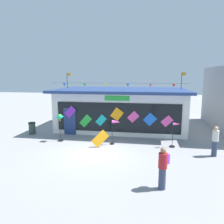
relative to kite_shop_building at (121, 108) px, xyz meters
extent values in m
plane|color=gray|center=(-0.74, -6.06, -1.68)|extent=(80.00, 80.00, 0.00)
cube|color=silver|center=(0.00, 0.06, -0.12)|extent=(9.89, 5.27, 3.11)
cube|color=navy|center=(0.00, -0.38, 1.54)|extent=(10.29, 6.15, 0.20)
cube|color=silver|center=(0.00, -2.62, 1.12)|extent=(9.10, 0.08, 0.52)
cube|color=green|center=(0.00, -2.65, 1.12)|extent=(1.78, 0.04, 0.37)
cube|color=black|center=(0.00, -2.61, -0.27)|extent=(8.90, 0.06, 2.11)
cube|color=navy|center=(-3.56, -2.61, -0.68)|extent=(0.90, 0.07, 2.00)
cube|color=purple|center=(-3.47, -2.67, 0.05)|extent=(0.92, 0.03, 0.93)
cube|color=green|center=(-2.32, -2.67, -0.59)|extent=(0.98, 0.03, 1.01)
cube|color=#19B7BC|center=(-1.16, -2.67, -0.50)|extent=(0.86, 0.03, 0.88)
cube|color=orange|center=(0.00, -2.67, -0.02)|extent=(0.98, 0.03, 1.01)
cube|color=#EA4CA3|center=(1.16, -2.67, -0.17)|extent=(0.86, 0.03, 0.86)
cube|color=blue|center=(2.32, -2.67, -0.32)|extent=(0.97, 0.03, 0.98)
cube|color=#EA4CA3|center=(3.48, -2.67, -0.40)|extent=(0.87, 0.03, 0.86)
cylinder|color=black|center=(0.00, -2.83, 2.18)|extent=(9.50, 0.01, 0.01)
cone|color=blue|center=(-3.79, -2.83, 2.04)|extent=(0.20, 0.20, 0.22)
cone|color=green|center=(-2.27, -2.83, 2.04)|extent=(0.20, 0.20, 0.22)
cone|color=yellow|center=(-0.76, -2.83, 2.04)|extent=(0.20, 0.20, 0.22)
cone|color=blue|center=(0.76, -2.83, 2.04)|extent=(0.20, 0.20, 0.22)
cone|color=#EA4CA3|center=(2.28, -2.83, 2.04)|extent=(0.20, 0.20, 0.22)
cone|color=red|center=(3.79, -2.83, 2.04)|extent=(0.20, 0.20, 0.22)
cylinder|color=black|center=(-4.69, 0.06, 2.28)|extent=(0.04, 0.04, 1.29)
cube|color=orange|center=(-4.53, 0.06, 2.80)|extent=(0.32, 0.02, 0.22)
cylinder|color=black|center=(4.70, 0.06, 2.29)|extent=(0.04, 0.04, 1.30)
cube|color=orange|center=(4.86, 0.06, 2.82)|extent=(0.32, 0.02, 0.22)
cylinder|color=black|center=(-3.61, -4.28, -1.65)|extent=(0.36, 0.36, 0.06)
cylinder|color=black|center=(-3.61, -4.28, -0.94)|extent=(0.03, 0.03, 1.48)
sphere|color=green|center=(-3.61, -4.28, -0.01)|extent=(0.37, 0.37, 0.37)
cube|color=#19B7BC|center=(-3.61, -4.28, -0.01)|extent=(0.37, 0.37, 0.08)
cube|color=brown|center=(-3.61, -4.28, -0.25)|extent=(0.10, 0.10, 0.10)
cylinder|color=black|center=(-0.06, -4.37, -1.65)|extent=(0.28, 0.28, 0.06)
cylinder|color=black|center=(-0.06, -4.37, -0.94)|extent=(0.03, 0.03, 1.47)
cone|color=#EA4CA3|center=(0.21, -4.37, -0.21)|extent=(0.58, 0.33, 0.23)
cylinder|color=blue|center=(-0.06, -4.37, -0.21)|extent=(0.03, 0.16, 0.16)
cylinder|color=black|center=(3.70, -4.30, -1.65)|extent=(0.34, 0.34, 0.06)
cylinder|color=black|center=(3.70, -4.30, -0.95)|extent=(0.03, 0.03, 1.46)
cone|color=#EA4CA3|center=(3.90, -4.30, -0.22)|extent=(0.41, 0.19, 0.17)
cylinder|color=#19B7BC|center=(3.70, -4.30, -0.22)|extent=(0.03, 0.16, 0.16)
cylinder|color=#333D56|center=(5.79, -5.48, -1.25)|extent=(0.28, 0.28, 0.86)
cylinder|color=beige|center=(5.79, -5.48, -0.52)|extent=(0.34, 0.34, 0.60)
sphere|color=tan|center=(5.79, -5.48, -0.11)|extent=(0.22, 0.22, 0.22)
cylinder|color=#333D56|center=(2.75, -9.45, -1.25)|extent=(0.28, 0.28, 0.86)
cylinder|color=maroon|center=(2.75, -9.45, -0.52)|extent=(0.34, 0.34, 0.60)
sphere|color=#8C6647|center=(2.75, -9.45, -0.11)|extent=(0.22, 0.22, 0.22)
cube|color=purple|center=(2.88, -9.29, -0.49)|extent=(0.30, 0.29, 0.38)
cylinder|color=#2D4238|center=(-6.41, -3.00, -1.27)|extent=(0.48, 0.48, 0.82)
cylinder|color=black|center=(-6.41, -3.00, -0.82)|extent=(0.52, 0.52, 0.08)
cube|color=orange|center=(-0.69, -5.05, -1.14)|extent=(1.08, 0.33, 1.08)
camera|label=1|loc=(2.10, -17.29, 2.68)|focal=33.93mm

